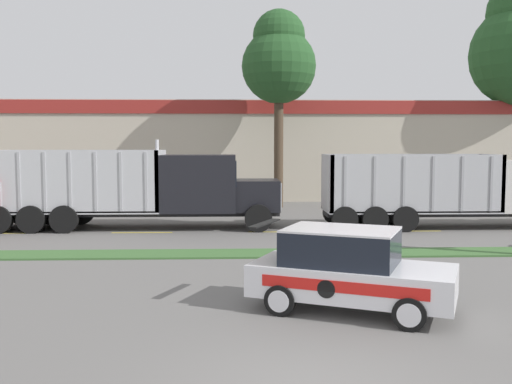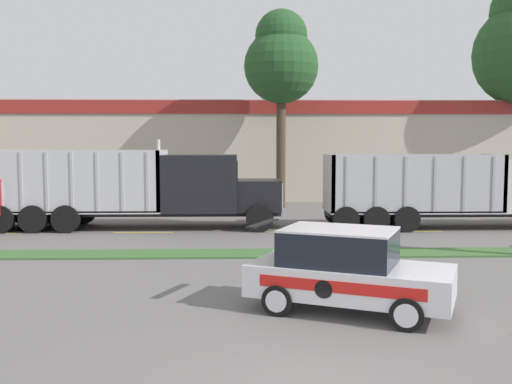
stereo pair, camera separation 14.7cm
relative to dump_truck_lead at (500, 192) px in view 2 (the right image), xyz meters
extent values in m
cube|color=#3D6633|center=(-9.91, -5.66, -1.45)|extent=(120.00, 1.41, 0.06)
cube|color=yellow|center=(-20.13, -0.95, -1.48)|extent=(2.40, 0.14, 0.01)
cube|color=yellow|center=(-14.73, -0.95, -1.48)|extent=(2.40, 0.14, 0.01)
cube|color=yellow|center=(-9.33, -0.95, -1.48)|extent=(2.40, 0.14, 0.01)
cube|color=yellow|center=(-3.93, -0.95, -1.48)|extent=(2.40, 0.14, 0.01)
cube|color=black|center=(-0.96, 0.00, -0.87)|extent=(12.64, 1.28, 0.18)
cylinder|color=silver|center=(-0.34, -0.75, 0.90)|extent=(0.14, 0.14, 1.24)
cube|color=#ADADB2|center=(-3.76, 0.00, -0.72)|extent=(7.05, 2.32, 0.12)
cube|color=#ADADB2|center=(-0.32, 0.00, 0.44)|extent=(0.16, 2.32, 2.32)
cube|color=#ADADB2|center=(-7.20, 0.00, 0.44)|extent=(0.16, 2.32, 2.32)
cube|color=#ADADB2|center=(-3.76, -1.08, 0.44)|extent=(7.05, 0.16, 2.32)
cube|color=#ADADB2|center=(-3.76, 1.08, 0.44)|extent=(7.05, 0.16, 2.32)
cube|color=#99999E|center=(-6.70, -1.18, 0.44)|extent=(0.10, 0.04, 2.20)
cube|color=#99999E|center=(-5.52, -1.18, 0.44)|extent=(0.10, 0.04, 2.20)
cube|color=#99999E|center=(-4.35, -1.18, 0.44)|extent=(0.10, 0.04, 2.20)
cube|color=#99999E|center=(-3.17, -1.18, 0.44)|extent=(0.10, 0.04, 2.20)
cube|color=#99999E|center=(-2.00, -1.18, 0.44)|extent=(0.10, 0.04, 2.20)
cube|color=#99999E|center=(-0.83, -1.18, 0.44)|extent=(0.10, 0.04, 2.20)
cylinder|color=black|center=(-6.68, -1.14, -0.96)|extent=(1.03, 0.30, 1.03)
cylinder|color=black|center=(-6.68, 1.14, -0.96)|extent=(1.03, 0.30, 1.03)
cylinder|color=black|center=(-5.47, -1.14, -0.96)|extent=(1.03, 0.30, 1.03)
cylinder|color=black|center=(-5.47, 1.14, -0.96)|extent=(1.03, 0.30, 1.03)
cylinder|color=black|center=(-4.26, -1.14, -0.96)|extent=(1.03, 0.30, 1.03)
cylinder|color=black|center=(-4.26, 1.14, -0.96)|extent=(1.03, 0.30, 1.03)
cube|color=black|center=(-15.07, 0.31, -0.84)|extent=(11.71, 1.41, 0.18)
cube|color=black|center=(-10.11, 0.31, -0.11)|extent=(1.81, 2.10, 1.28)
cube|color=#B7B7BC|center=(-9.18, 0.31, -0.11)|extent=(0.06, 1.80, 1.09)
cube|color=black|center=(-12.53, 0.31, 0.41)|extent=(3.03, 2.57, 2.33)
cube|color=black|center=(-11.00, 0.31, 0.82)|extent=(0.04, 2.18, 1.05)
cylinder|color=silver|center=(-14.15, -0.53, 1.31)|extent=(0.14, 0.14, 1.79)
cube|color=#B7B7BC|center=(-17.48, 0.31, -0.69)|extent=(6.88, 2.57, 0.12)
cube|color=#B7B7BC|center=(-14.13, 0.31, 0.54)|extent=(0.16, 2.57, 2.47)
cube|color=#B7B7BC|center=(-17.48, -0.90, 0.54)|extent=(6.88, 0.16, 2.47)
cube|color=#B7B7BC|center=(-17.48, 1.51, 0.54)|extent=(6.88, 0.16, 2.47)
cube|color=#A3A3A8|center=(-19.45, -1.00, 0.54)|extent=(0.10, 0.04, 2.34)
cube|color=#A3A3A8|center=(-18.47, -1.00, 0.54)|extent=(0.10, 0.04, 2.34)
cube|color=#A3A3A8|center=(-17.48, -1.00, 0.54)|extent=(0.10, 0.04, 2.34)
cube|color=#A3A3A8|center=(-16.50, -1.00, 0.54)|extent=(0.10, 0.04, 2.34)
cube|color=#A3A3A8|center=(-15.52, -1.00, 0.54)|extent=(0.10, 0.04, 2.34)
cube|color=#A3A3A8|center=(-14.54, -1.00, 0.54)|extent=(0.10, 0.04, 2.34)
cylinder|color=black|center=(-10.11, -0.96, -0.93)|extent=(1.10, 0.30, 1.10)
cylinder|color=black|center=(-10.11, 1.57, -0.93)|extent=(1.10, 0.30, 1.10)
cylinder|color=black|center=(-20.32, -0.96, -0.93)|extent=(1.10, 0.30, 1.10)
cylinder|color=black|center=(-20.32, 1.57, -0.93)|extent=(1.10, 0.30, 1.10)
cylinder|color=black|center=(-19.04, -0.96, -0.93)|extent=(1.10, 0.30, 1.10)
cylinder|color=black|center=(-19.04, 1.57, -0.93)|extent=(1.10, 0.30, 1.10)
cylinder|color=black|center=(-17.77, -0.96, -0.93)|extent=(1.10, 0.30, 1.10)
cylinder|color=black|center=(-17.77, 1.57, -0.93)|extent=(1.10, 0.30, 1.10)
cube|color=#B7B7BC|center=(-20.19, -0.17, -0.06)|extent=(0.06, 1.70, 1.19)
cube|color=white|center=(-8.62, -11.89, -0.83)|extent=(4.51, 3.38, 0.66)
cube|color=black|center=(-8.85, -11.79, -0.16)|extent=(2.73, 2.42, 0.70)
cube|color=white|center=(-8.85, -11.79, 0.21)|extent=(2.73, 2.42, 0.04)
cube|color=black|center=(-10.40, -11.09, 0.25)|extent=(0.79, 1.45, 0.03)
cube|color=red|center=(-9.01, -12.75, -0.77)|extent=(3.00, 1.35, 0.23)
cylinder|color=black|center=(-9.29, -12.63, -0.83)|extent=(0.33, 0.15, 0.36)
cylinder|color=black|center=(-7.83, -13.23, -1.16)|extent=(0.66, 0.44, 0.63)
cylinder|color=silver|center=(-7.87, -13.32, -1.16)|extent=(0.41, 0.19, 0.44)
cylinder|color=black|center=(-7.09, -11.59, -1.16)|extent=(0.66, 0.44, 0.63)
cylinder|color=silver|center=(-7.05, -11.50, -1.16)|extent=(0.41, 0.19, 0.44)
cylinder|color=black|center=(-10.15, -12.19, -1.16)|extent=(0.66, 0.44, 0.63)
cylinder|color=silver|center=(-10.19, -12.28, -1.16)|extent=(0.41, 0.19, 0.44)
cylinder|color=black|center=(-9.42, -10.56, -1.16)|extent=(0.66, 0.44, 0.63)
cylinder|color=silver|center=(-9.37, -10.46, -1.16)|extent=(0.41, 0.19, 0.44)
cube|color=#BCB29E|center=(-12.40, 17.22, 1.63)|extent=(42.15, 12.00, 6.22)
cube|color=maroon|center=(-12.40, 11.17, 4.29)|extent=(40.04, 0.10, 0.80)
cylinder|color=#473828|center=(-8.61, 8.17, 1.85)|extent=(0.51, 0.51, 6.66)
sphere|color=#234C23|center=(-8.61, 8.17, 6.31)|extent=(4.09, 4.09, 4.09)
sphere|color=#234C23|center=(-8.61, 8.17, 7.94)|extent=(2.86, 2.86, 2.86)
camera|label=1|loc=(-11.06, -23.44, 1.94)|focal=40.00mm
camera|label=2|loc=(-10.91, -23.44, 1.94)|focal=40.00mm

